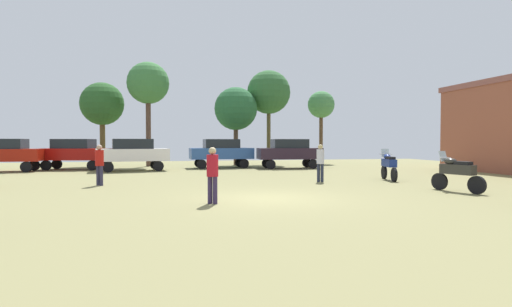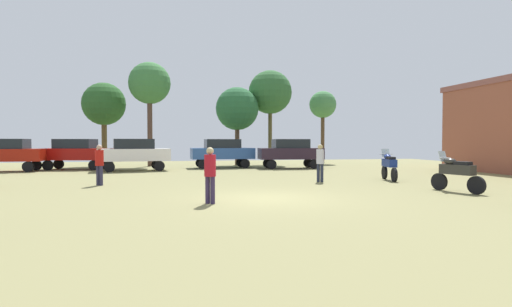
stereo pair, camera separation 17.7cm
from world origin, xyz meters
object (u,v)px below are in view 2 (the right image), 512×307
(car_1, at_px, (290,151))
(tree_3, at_px, (270,93))
(tree_2, at_px, (323,106))
(tree_6, at_px, (104,105))
(person_1, at_px, (99,162))
(car_5, at_px, (134,152))
(car_3, at_px, (76,152))
(tree_1, at_px, (237,109))
(person_3, at_px, (210,171))
(motorcycle_5, at_px, (389,165))
(person_2, at_px, (320,160))
(tree_4, at_px, (150,84))
(motorcycle_4, at_px, (456,172))
(car_4, at_px, (6,152))
(car_2, at_px, (222,151))

(car_1, xyz_separation_m, tree_3, (-0.16, 5.28, 4.64))
(tree_2, distance_m, tree_6, 17.65)
(person_1, bearing_deg, car_5, -60.62)
(car_3, xyz_separation_m, tree_1, (11.17, 2.83, 3.20))
(person_3, distance_m, tree_6, 21.24)
(person_1, relative_size, tree_6, 0.27)
(car_1, height_order, tree_1, tree_1)
(person_1, height_order, tree_2, tree_2)
(car_1, bearing_deg, tree_1, 36.09)
(motorcycle_5, relative_size, tree_3, 0.28)
(motorcycle_5, distance_m, person_1, 13.00)
(car_1, height_order, person_3, car_1)
(person_1, relative_size, tree_3, 0.22)
(car_5, distance_m, tree_6, 7.24)
(car_3, distance_m, tree_6, 5.18)
(motorcycle_5, relative_size, tree_6, 0.34)
(motorcycle_5, relative_size, car_1, 0.49)
(person_2, bearing_deg, tree_4, 162.01)
(motorcycle_4, height_order, person_1, person_1)
(car_1, distance_m, tree_1, 6.29)
(car_3, relative_size, person_3, 2.75)
(motorcycle_5, height_order, person_3, person_3)
(motorcycle_4, xyz_separation_m, car_4, (-20.05, 14.36, 0.45))
(tree_4, xyz_separation_m, tree_6, (-3.39, 1.12, -1.46))
(tree_4, bearing_deg, motorcycle_4, -56.89)
(car_2, distance_m, tree_2, 10.99)
(car_1, xyz_separation_m, tree_4, (-9.57, 4.24, 4.90))
(car_2, xyz_separation_m, tree_4, (-5.04, 2.89, 4.90))
(motorcycle_5, xyz_separation_m, person_2, (-3.49, -0.13, 0.27))
(motorcycle_5, distance_m, tree_2, 16.00)
(person_3, distance_m, tree_2, 23.99)
(person_1, height_order, person_2, person_2)
(car_2, height_order, car_5, same)
(person_3, xyz_separation_m, tree_1, (3.82, 19.15, 3.40))
(person_2, bearing_deg, motorcycle_4, -10.57)
(car_1, xyz_separation_m, tree_2, (4.67, 6.05, 3.75))
(car_5, bearing_deg, motorcycle_5, -134.55)
(car_3, height_order, tree_4, tree_4)
(person_1, relative_size, tree_1, 0.28)
(motorcycle_4, relative_size, person_1, 1.20)
(car_2, bearing_deg, car_3, 84.87)
(person_1, bearing_deg, tree_6, -48.23)
(motorcycle_5, xyz_separation_m, tree_2, (2.56, 15.22, 4.19))
(car_3, distance_m, tree_3, 15.19)
(tree_2, bearing_deg, car_5, -156.59)
(car_3, relative_size, tree_1, 0.75)
(car_2, bearing_deg, car_5, 104.02)
(motorcycle_4, bearing_deg, person_1, 142.48)
(person_3, distance_m, tree_4, 19.75)
(car_1, bearing_deg, car_3, 85.81)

